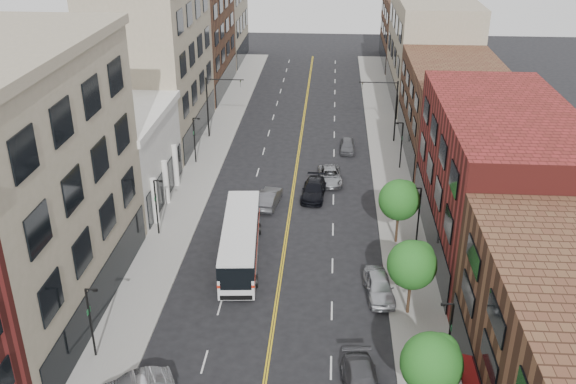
% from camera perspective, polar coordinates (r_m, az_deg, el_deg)
% --- Properties ---
extents(sidewalk_left, '(4.00, 110.00, 0.15)m').
position_cam_1_polar(sidewalk_left, '(65.88, -8.19, 0.91)').
color(sidewalk_left, gray).
rests_on(sidewalk_left, ground).
extents(sidewalk_right, '(4.00, 110.00, 0.15)m').
position_cam_1_polar(sidewalk_right, '(64.80, 9.38, 0.40)').
color(sidewalk_right, gray).
rests_on(sidewalk_right, ground).
extents(bldg_l_tanoffice, '(10.00, 22.00, 18.00)m').
position_cam_1_polar(bldg_l_tanoffice, '(45.65, -23.10, -0.11)').
color(bldg_l_tanoffice, gray).
rests_on(bldg_l_tanoffice, ground).
extents(bldg_l_white, '(10.00, 14.00, 8.00)m').
position_cam_1_polar(bldg_l_white, '(62.68, -15.42, 2.83)').
color(bldg_l_white, silver).
rests_on(bldg_l_white, ground).
extents(bldg_l_far_a, '(10.00, 20.00, 18.00)m').
position_cam_1_polar(bldg_l_far_a, '(76.59, -11.87, 11.21)').
color(bldg_l_far_a, gray).
rests_on(bldg_l_far_a, ground).
extents(bldg_l_far_b, '(10.00, 20.00, 15.00)m').
position_cam_1_polar(bldg_l_far_b, '(95.84, -8.67, 13.32)').
color(bldg_l_far_b, brown).
rests_on(bldg_l_far_b, ground).
extents(bldg_l_far_c, '(10.00, 16.00, 20.00)m').
position_cam_1_polar(bldg_l_far_c, '(112.75, -6.80, 16.51)').
color(bldg_l_far_c, gray).
rests_on(bldg_l_far_c, ground).
extents(bldg_r_mid, '(10.00, 22.00, 12.00)m').
position_cam_1_polar(bldg_r_mid, '(53.73, 18.20, 0.95)').
color(bldg_r_mid, maroon).
rests_on(bldg_r_mid, ground).
extents(bldg_r_far_a, '(10.00, 20.00, 10.00)m').
position_cam_1_polar(bldg_r_far_a, '(73.27, 14.53, 7.03)').
color(bldg_r_far_a, brown).
rests_on(bldg_r_far_a, ground).
extents(bldg_r_far_b, '(10.00, 22.00, 14.00)m').
position_cam_1_polar(bldg_r_far_b, '(92.75, 12.57, 12.30)').
color(bldg_r_far_b, gray).
rests_on(bldg_r_far_b, ground).
extents(bldg_r_far_c, '(10.00, 18.00, 11.00)m').
position_cam_1_polar(bldg_r_far_c, '(112.46, 11.15, 13.87)').
color(bldg_r_far_c, brown).
rests_on(bldg_r_far_c, ground).
extents(tree_r_1, '(3.40, 3.40, 5.59)m').
position_cam_1_polar(tree_r_1, '(36.39, 12.77, -14.48)').
color(tree_r_1, black).
rests_on(tree_r_1, sidewalk_right).
extents(tree_r_2, '(3.40, 3.40, 5.59)m').
position_cam_1_polar(tree_r_2, '(44.46, 11.07, -6.23)').
color(tree_r_2, black).
rests_on(tree_r_2, sidewalk_right).
extents(tree_r_3, '(3.40, 3.40, 5.59)m').
position_cam_1_polar(tree_r_3, '(53.19, 9.95, -0.59)').
color(tree_r_3, black).
rests_on(tree_r_3, sidewalk_right).
extents(lamp_l_1, '(0.81, 0.55, 5.05)m').
position_cam_1_polar(lamp_l_1, '(42.26, -17.12, -10.71)').
color(lamp_l_1, black).
rests_on(lamp_l_1, sidewalk_left).
extents(lamp_l_2, '(0.81, 0.55, 5.05)m').
position_cam_1_polar(lamp_l_2, '(55.24, -11.60, -1.05)').
color(lamp_l_2, black).
rests_on(lamp_l_2, sidewalk_left).
extents(lamp_l_3, '(0.81, 0.55, 5.05)m').
position_cam_1_polar(lamp_l_3, '(69.49, -8.29, 4.82)').
color(lamp_l_3, black).
rests_on(lamp_l_3, sidewalk_left).
extents(lamp_r_1, '(0.81, 0.55, 5.05)m').
position_cam_1_polar(lamp_r_1, '(40.39, 14.10, -12.16)').
color(lamp_r_1, black).
rests_on(lamp_r_1, sidewalk_right).
extents(lamp_r_2, '(0.81, 0.55, 5.05)m').
position_cam_1_polar(lamp_r_2, '(53.83, 11.52, -1.78)').
color(lamp_r_2, black).
rests_on(lamp_r_2, sidewalk_right).
extents(lamp_r_3, '(0.81, 0.55, 5.05)m').
position_cam_1_polar(lamp_r_3, '(68.37, 10.02, 4.34)').
color(lamp_r_3, black).
rests_on(lamp_r_3, sidewalk_right).
extents(signal_mast_left, '(4.49, 0.18, 7.20)m').
position_cam_1_polar(signal_mast_left, '(76.24, -6.65, 8.10)').
color(signal_mast_left, black).
rests_on(signal_mast_left, sidewalk_left).
extents(signal_mast_right, '(4.49, 0.18, 7.20)m').
position_cam_1_polar(signal_mast_right, '(75.28, 9.05, 7.73)').
color(signal_mast_right, black).
rests_on(signal_mast_right, sidewalk_right).
extents(city_bus, '(3.71, 12.48, 3.17)m').
position_cam_1_polar(city_bus, '(51.29, -4.25, -4.17)').
color(city_bus, silver).
rests_on(city_bus, ground).
extents(car_parked_far, '(2.41, 4.97, 1.63)m').
position_cam_1_polar(car_parked_far, '(47.71, 8.09, -8.31)').
color(car_parked_far, '#ADB0B5').
rests_on(car_parked_far, ground).
extents(car_lane_behind, '(2.27, 4.92, 1.56)m').
position_cam_1_polar(car_lane_behind, '(60.19, -1.71, -0.53)').
color(car_lane_behind, '#424347').
rests_on(car_lane_behind, ground).
extents(car_lane_a, '(2.52, 5.41, 1.53)m').
position_cam_1_polar(car_lane_a, '(61.90, 2.31, 0.21)').
color(car_lane_a, black).
rests_on(car_lane_a, ground).
extents(car_lane_b, '(2.74, 5.16, 1.38)m').
position_cam_1_polar(car_lane_b, '(65.22, 3.77, 1.46)').
color(car_lane_b, gray).
rests_on(car_lane_b, ground).
extents(car_lane_c, '(1.70, 4.09, 1.38)m').
position_cam_1_polar(car_lane_c, '(73.17, 5.31, 4.14)').
color(car_lane_c, '#57585D').
rests_on(car_lane_c, ground).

